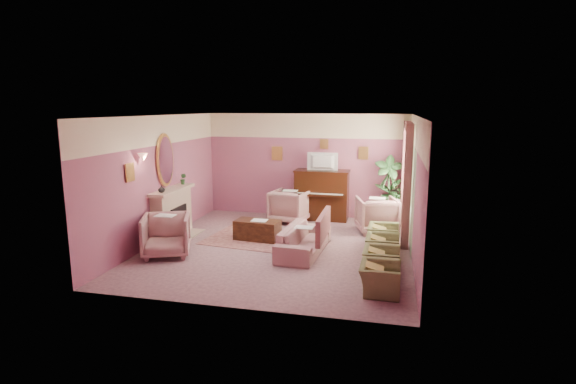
% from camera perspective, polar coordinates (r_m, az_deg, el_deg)
% --- Properties ---
extents(floor, '(5.50, 6.00, 0.01)m').
position_cam_1_polar(floor, '(9.73, -1.11, -7.08)').
color(floor, gray).
rests_on(floor, ground).
extents(ceiling, '(5.50, 6.00, 0.01)m').
position_cam_1_polar(ceiling, '(9.26, -1.17, 9.64)').
color(ceiling, silver).
rests_on(ceiling, wall_back).
extents(wall_back, '(5.50, 0.02, 2.80)m').
position_cam_1_polar(wall_back, '(12.29, 2.28, 3.38)').
color(wall_back, '#7E4A6B').
rests_on(wall_back, floor).
extents(wall_front, '(5.50, 0.02, 2.80)m').
position_cam_1_polar(wall_front, '(6.59, -7.54, -3.25)').
color(wall_front, '#7E4A6B').
rests_on(wall_front, floor).
extents(wall_left, '(0.02, 6.00, 2.80)m').
position_cam_1_polar(wall_left, '(10.41, -15.99, 1.61)').
color(wall_left, '#7E4A6B').
rests_on(wall_left, floor).
extents(wall_right, '(0.02, 6.00, 2.80)m').
position_cam_1_polar(wall_right, '(9.13, 15.85, 0.38)').
color(wall_right, '#7E4A6B').
rests_on(wall_right, floor).
extents(picture_rail_band, '(5.50, 0.01, 0.65)m').
position_cam_1_polar(picture_rail_band, '(12.19, 2.31, 8.39)').
color(picture_rail_band, '#F7E9C1').
rests_on(picture_rail_band, wall_back).
extents(stripe_panel, '(0.01, 3.00, 2.15)m').
position_cam_1_polar(stripe_panel, '(10.46, 15.36, -0.11)').
color(stripe_panel, '#A6BB90').
rests_on(stripe_panel, wall_right).
extents(fireplace_surround, '(0.30, 1.40, 1.10)m').
position_cam_1_polar(fireplace_surround, '(10.67, -14.49, -2.75)').
color(fireplace_surround, tan).
rests_on(fireplace_surround, floor).
extents(fireplace_inset, '(0.18, 0.72, 0.68)m').
position_cam_1_polar(fireplace_inset, '(10.66, -13.97, -3.57)').
color(fireplace_inset, black).
rests_on(fireplace_inset, floor).
extents(fire_ember, '(0.06, 0.54, 0.10)m').
position_cam_1_polar(fire_ember, '(10.68, -13.74, -4.52)').
color(fire_ember, '#FF4111').
rests_on(fire_ember, floor).
extents(mantel_shelf, '(0.40, 1.55, 0.07)m').
position_cam_1_polar(mantel_shelf, '(10.54, -14.49, 0.25)').
color(mantel_shelf, tan).
rests_on(mantel_shelf, fireplace_surround).
extents(hearth, '(0.55, 1.50, 0.02)m').
position_cam_1_polar(hearth, '(10.71, -13.40, -5.62)').
color(hearth, tan).
rests_on(hearth, floor).
extents(mirror_frame, '(0.04, 0.72, 1.20)m').
position_cam_1_polar(mirror_frame, '(10.50, -15.34, 3.93)').
color(mirror_frame, gold).
rests_on(mirror_frame, wall_left).
extents(mirror_glass, '(0.01, 0.60, 1.06)m').
position_cam_1_polar(mirror_glass, '(10.49, -15.22, 3.93)').
color(mirror_glass, silver).
rests_on(mirror_glass, wall_left).
extents(sconce_shade, '(0.20, 0.20, 0.16)m').
position_cam_1_polar(sconce_shade, '(9.54, -17.95, 4.22)').
color(sconce_shade, '#FFA787').
rests_on(sconce_shade, wall_left).
extents(piano, '(1.40, 0.60, 1.30)m').
position_cam_1_polar(piano, '(12.02, 4.31, -0.43)').
color(piano, black).
rests_on(piano, floor).
extents(piano_keyshelf, '(1.30, 0.12, 0.06)m').
position_cam_1_polar(piano_keyshelf, '(11.67, 4.06, -0.42)').
color(piano_keyshelf, black).
rests_on(piano_keyshelf, piano).
extents(piano_keys, '(1.20, 0.08, 0.02)m').
position_cam_1_polar(piano_keys, '(11.66, 4.06, -0.23)').
color(piano_keys, beige).
rests_on(piano_keys, piano).
extents(piano_top, '(1.45, 0.65, 0.04)m').
position_cam_1_polar(piano_top, '(11.91, 4.36, 2.68)').
color(piano_top, black).
rests_on(piano_top, piano).
extents(television, '(0.80, 0.12, 0.48)m').
position_cam_1_polar(television, '(11.82, 4.34, 4.04)').
color(television, black).
rests_on(television, piano).
extents(print_back_left, '(0.30, 0.03, 0.38)m').
position_cam_1_polar(print_back_left, '(12.39, -1.39, 4.94)').
color(print_back_left, gold).
rests_on(print_back_left, wall_back).
extents(print_back_right, '(0.26, 0.03, 0.34)m').
position_cam_1_polar(print_back_right, '(12.02, 9.57, 4.90)').
color(print_back_right, gold).
rests_on(print_back_right, wall_back).
extents(print_back_mid, '(0.22, 0.03, 0.26)m').
position_cam_1_polar(print_back_mid, '(12.11, 4.61, 6.10)').
color(print_back_mid, gold).
rests_on(print_back_mid, wall_back).
extents(print_left_wall, '(0.03, 0.28, 0.36)m').
position_cam_1_polar(print_left_wall, '(9.32, -19.43, 2.37)').
color(print_left_wall, gold).
rests_on(print_left_wall, wall_left).
extents(window_blind, '(0.03, 1.40, 1.80)m').
position_cam_1_polar(window_blind, '(10.61, 15.29, 3.46)').
color(window_blind, beige).
rests_on(window_blind, wall_right).
extents(curtain_left, '(0.16, 0.34, 2.60)m').
position_cam_1_polar(curtain_left, '(9.76, 14.89, 0.48)').
color(curtain_left, brown).
rests_on(curtain_left, floor).
extents(curtain_right, '(0.16, 0.34, 2.60)m').
position_cam_1_polar(curtain_right, '(11.58, 14.63, 2.08)').
color(curtain_right, brown).
rests_on(curtain_right, floor).
extents(pelmet, '(0.16, 2.20, 0.16)m').
position_cam_1_polar(pelmet, '(10.54, 15.08, 8.12)').
color(pelmet, brown).
rests_on(pelmet, wall_right).
extents(mantel_plant, '(0.16, 0.16, 0.28)m').
position_cam_1_polar(mantel_plant, '(10.99, -13.17, 1.63)').
color(mantel_plant, '#2A5729').
rests_on(mantel_plant, mantel_shelf).
extents(mantel_vase, '(0.16, 0.16, 0.16)m').
position_cam_1_polar(mantel_vase, '(10.08, -15.77, 0.35)').
color(mantel_vase, '#F7E9C1').
rests_on(mantel_vase, mantel_shelf).
extents(area_rug, '(2.70, 2.10, 0.01)m').
position_cam_1_polar(area_rug, '(10.37, -3.11, -5.92)').
color(area_rug, '#905853').
rests_on(area_rug, floor).
extents(coffee_table, '(1.05, 0.60, 0.45)m').
position_cam_1_polar(coffee_table, '(10.26, -3.90, -4.84)').
color(coffee_table, '#371D0E').
rests_on(coffee_table, floor).
extents(table_paper, '(0.35, 0.28, 0.01)m').
position_cam_1_polar(table_paper, '(10.18, -3.65, -3.61)').
color(table_paper, white).
rests_on(table_paper, coffee_table).
extents(sofa, '(0.63, 1.90, 0.77)m').
position_cam_1_polar(sofa, '(9.31, 2.04, -5.45)').
color(sofa, tan).
rests_on(sofa, floor).
extents(sofa_throw, '(0.10, 1.44, 0.53)m').
position_cam_1_polar(sofa_throw, '(9.18, 4.50, -4.30)').
color(sofa_throw, brown).
rests_on(sofa_throw, sofa).
extents(floral_armchair_left, '(0.90, 0.90, 0.94)m').
position_cam_1_polar(floral_armchair_left, '(11.72, 0.26, -1.59)').
color(floral_armchair_left, tan).
rests_on(floral_armchair_left, floor).
extents(floral_armchair_right, '(0.90, 0.90, 0.94)m').
position_cam_1_polar(floral_armchair_right, '(10.99, 11.21, -2.64)').
color(floral_armchair_right, tan).
rests_on(floral_armchair_right, floor).
extents(floral_armchair_front, '(0.90, 0.90, 0.94)m').
position_cam_1_polar(floral_armchair_front, '(9.43, -15.22, -5.06)').
color(floral_armchair_front, tan).
rests_on(floral_armchair_front, floor).
extents(olive_chair_a, '(0.53, 0.75, 0.65)m').
position_cam_1_polar(olive_chair_a, '(7.55, 11.62, -10.10)').
color(olive_chair_a, olive).
rests_on(olive_chair_a, floor).
extents(olive_chair_b, '(0.53, 0.75, 0.65)m').
position_cam_1_polar(olive_chair_b, '(8.32, 11.78, -8.11)').
color(olive_chair_b, olive).
rests_on(olive_chair_b, floor).
extents(olive_chair_c, '(0.53, 0.75, 0.65)m').
position_cam_1_polar(olive_chair_c, '(9.10, 11.91, -6.46)').
color(olive_chair_c, olive).
rests_on(olive_chair_c, floor).
extents(olive_chair_d, '(0.53, 0.75, 0.65)m').
position_cam_1_polar(olive_chair_d, '(9.89, 12.02, -5.07)').
color(olive_chair_d, olive).
rests_on(olive_chair_d, floor).
extents(side_table, '(0.52, 0.52, 0.70)m').
position_cam_1_polar(side_table, '(11.83, 13.29, -2.37)').
color(side_table, white).
rests_on(side_table, floor).
extents(side_plant_big, '(0.30, 0.30, 0.34)m').
position_cam_1_polar(side_plant_big, '(11.72, 13.40, 0.11)').
color(side_plant_big, '#2A5729').
rests_on(side_plant_big, side_table).
extents(side_plant_small, '(0.16, 0.16, 0.28)m').
position_cam_1_polar(side_plant_small, '(11.63, 13.99, -0.15)').
color(side_plant_small, '#2A5729').
rests_on(side_plant_small, side_table).
extents(palm_pot, '(0.34, 0.34, 0.34)m').
position_cam_1_polar(palm_pot, '(11.87, 12.50, -3.19)').
color(palm_pot, brown).
rests_on(palm_pot, floor).
extents(palm_plant, '(0.76, 0.76, 1.44)m').
position_cam_1_polar(palm_plant, '(11.69, 12.68, 1.05)').
color(palm_plant, '#2A5729').
rests_on(palm_plant, palm_pot).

